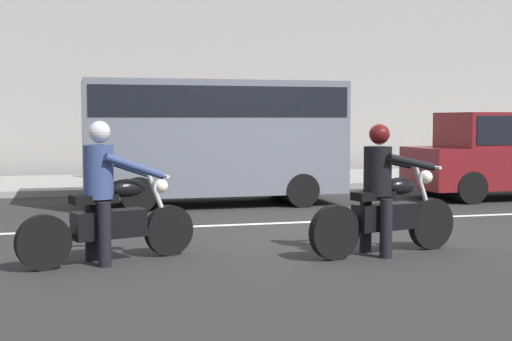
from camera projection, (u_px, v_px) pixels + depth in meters
The scene contains 9 objects.
ground_plane at pixel (331, 230), 10.60m from camera, with size 80.00×80.00×0.00m, color #252525.
sidewalk_slab at pixel (221, 181), 18.31m from camera, with size 40.00×4.40×0.14m, color gray.
lane_marking_stripe at pixel (297, 222), 11.40m from camera, with size 18.00×0.14×0.01m, color silver.
motorcycle_with_rider_black_leather at pixel (384, 201), 8.68m from camera, with size 2.11×0.79×1.61m.
motorcycle_with_rider_denim_blue at pixel (108, 205), 8.18m from camera, with size 2.07×0.94×1.64m.
parked_van_slate_gray at pixel (213, 134), 13.77m from camera, with size 4.94×1.96×2.38m.
parked_hatchback_maroon at pixel (503, 154), 14.91m from camera, with size 3.92×1.76×1.80m.
street_sign_post at pixel (187, 124), 18.07m from camera, with size 0.44×0.08×2.28m.
pedestrian_bystander at pixel (115, 139), 17.97m from camera, with size 0.34×0.34×1.75m.
Camera 1 is at (-3.76, -9.87, 1.66)m, focal length 49.77 mm.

